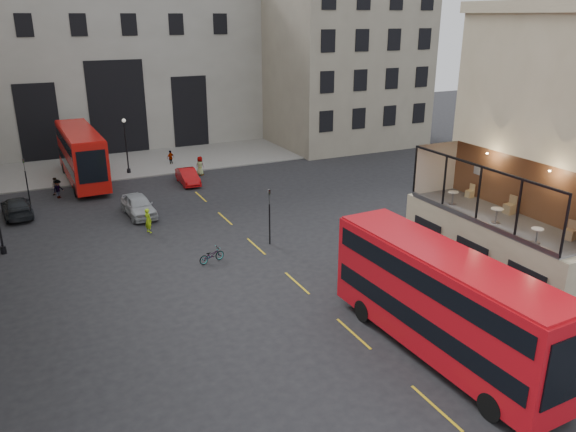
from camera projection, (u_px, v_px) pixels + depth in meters
name	position (u px, v px, depth m)	size (l,w,h in m)	color
ground	(388.00, 324.00, 27.69)	(140.00, 140.00, 0.00)	black
host_building_main	(555.00, 150.00, 29.16)	(7.26, 11.40, 15.10)	#C5B894
host_frontage	(492.00, 259.00, 29.61)	(3.00, 11.00, 4.50)	#C5B894
cafe_floor	(497.00, 218.00, 28.83)	(3.00, 10.00, 0.10)	slate
gateway	(106.00, 63.00, 63.10)	(35.00, 10.60, 18.00)	#9F9D94
building_right	(334.00, 51.00, 66.27)	(16.60, 18.60, 20.00)	gray
pavement_far	(121.00, 164.00, 57.38)	(40.00, 12.00, 0.12)	slate
traffic_light_near	(269.00, 210.00, 36.62)	(0.16, 0.20, 3.80)	black
traffic_light_far	(26.00, 176.00, 44.41)	(0.16, 0.20, 3.80)	black
street_lamp_b	(127.00, 150.00, 53.20)	(0.36, 0.36, 5.33)	black
bus_near	(442.00, 299.00, 24.39)	(3.27, 12.36, 4.89)	red
bus_far	(81.00, 153.00, 50.38)	(3.06, 12.24, 4.86)	#B1100C
car_a	(139.00, 205.00, 42.50)	(1.90, 4.72, 1.61)	#A2A5AA
car_b	(188.00, 177.00, 50.59)	(1.45, 4.14, 1.37)	#AC0A0C
car_c	(17.00, 207.00, 42.44)	(2.01, 4.93, 1.43)	black
bicycle	(212.00, 255.00, 34.55)	(0.60, 1.73, 0.91)	gray
cyclist	(148.00, 220.00, 39.14)	(0.65, 0.42, 1.77)	#A3D516
pedestrian_a	(56.00, 186.00, 47.35)	(0.74, 0.58, 1.53)	gray
pedestrian_b	(58.00, 189.00, 46.62)	(1.02, 0.58, 1.57)	gray
pedestrian_c	(171.00, 158.00, 56.94)	(0.89, 0.37, 1.52)	gray
pedestrian_d	(200.00, 166.00, 53.30)	(0.89, 0.58, 1.82)	gray
cafe_table_near	(537.00, 233.00, 25.47)	(0.55, 0.55, 0.69)	white
cafe_table_mid	(497.00, 213.00, 27.88)	(0.61, 0.61, 0.76)	silver
cafe_table_far	(453.00, 196.00, 30.67)	(0.57, 0.57, 0.71)	beige
cafe_chair_a	(570.00, 234.00, 25.89)	(0.54, 0.54, 0.90)	tan
cafe_chair_b	(509.00, 207.00, 29.52)	(0.46, 0.46, 0.81)	tan
cafe_chair_c	(509.00, 208.00, 29.27)	(0.50, 0.50, 0.97)	tan
cafe_chair_d	(470.00, 193.00, 31.94)	(0.41, 0.41, 0.76)	tan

